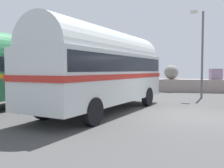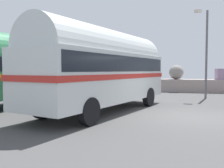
# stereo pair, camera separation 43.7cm
# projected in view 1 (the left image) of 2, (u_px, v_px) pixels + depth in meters

# --- Properties ---
(ground) EXTENTS (32.00, 26.00, 0.02)m
(ground) POSITION_uv_depth(u_px,v_px,m) (187.00, 116.00, 10.04)
(ground) COLOR #464545
(breakwater) EXTENTS (31.36, 2.29, 2.48)m
(breakwater) POSITION_uv_depth(u_px,v_px,m) (179.00, 83.00, 21.44)
(breakwater) COLOR gray
(breakwater) RESTS_ON ground
(vintage_coach) EXTENTS (4.64, 8.91, 3.70)m
(vintage_coach) POSITION_uv_depth(u_px,v_px,m) (104.00, 66.00, 10.90)
(vintage_coach) COLOR black
(vintage_coach) RESTS_ON ground
(second_coach) EXTENTS (3.83, 8.87, 3.70)m
(second_coach) POSITION_uv_depth(u_px,v_px,m) (1.00, 67.00, 11.95)
(second_coach) COLOR black
(second_coach) RESTS_ON ground
(lamp_post) EXTENTS (0.90, 0.57, 5.77)m
(lamp_post) POSITION_uv_depth(u_px,v_px,m) (201.00, 49.00, 16.16)
(lamp_post) COLOR #5B5B60
(lamp_post) RESTS_ON ground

